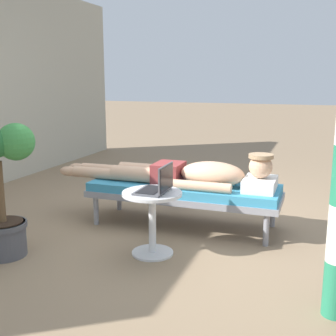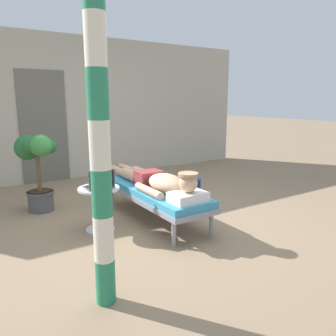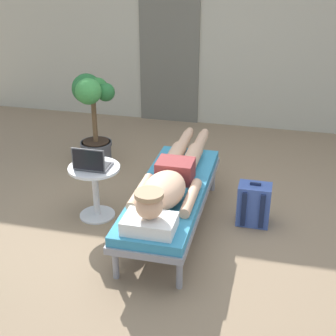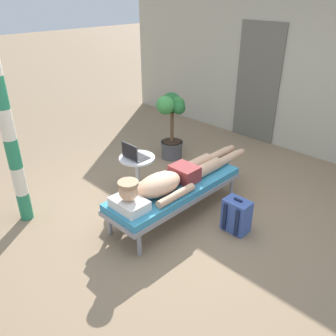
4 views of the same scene
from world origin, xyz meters
name	(u,v)px [view 4 (image 4 of 4)]	position (x,y,z in m)	size (l,w,h in m)	color
ground_plane	(173,215)	(0.00, 0.00, 0.00)	(40.00, 40.00, 0.00)	#8C7256
house_wall_back	(301,70)	(0.00, 2.96, 1.35)	(7.60, 0.20, 2.70)	#B2AD99
house_door_panel	(257,84)	(-0.70, 2.85, 1.02)	(0.84, 0.03, 2.04)	#625F54
lounge_chair	(176,190)	(0.00, 0.04, 0.35)	(0.61, 1.83, 0.42)	gray
person_reclining	(173,179)	(0.00, 0.00, 0.52)	(0.53, 2.17, 0.33)	white
side_table	(137,168)	(-0.74, 0.08, 0.36)	(0.48, 0.48, 0.52)	silver
laptop	(134,154)	(-0.74, 0.02, 0.58)	(0.31, 0.24, 0.23)	#4C4C51
backpack	(237,216)	(0.73, 0.30, 0.20)	(0.30, 0.26, 0.42)	#3F59A5
potted_plant	(171,118)	(-1.19, 1.19, 0.68)	(0.54, 0.56, 1.08)	#4C4C51
porch_post	(7,124)	(-1.24, -1.30, 1.22)	(0.15, 0.15, 2.43)	#267F59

